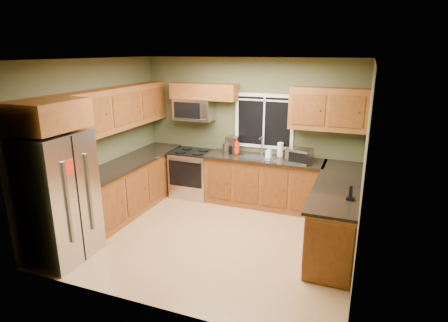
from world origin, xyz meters
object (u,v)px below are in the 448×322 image
Objects in this scene: range at (193,173)px; coffee_maker at (232,146)px; soap_bottle_b at (269,152)px; toaster_oven at (299,156)px; kettle at (226,148)px; cordless_phone at (351,196)px; paper_towel_roll at (280,149)px; microwave at (194,109)px; refrigerator at (58,197)px; soap_bottle_a at (236,146)px.

coffee_maker is at bearing 6.88° from range.
toaster_oven is at bearing -10.58° from soap_bottle_b.
kettle is 0.81m from soap_bottle_b.
paper_towel_roll is at bearing 127.13° from cordless_phone.
toaster_oven reaches higher than soap_bottle_b.
paper_towel_roll is 0.25m from soap_bottle_b.
paper_towel_roll reaches higher than soap_bottle_b.
kettle is (-1.38, 0.09, -0.01)m from toaster_oven.
coffee_maker is 0.74m from soap_bottle_b.
paper_towel_roll is at bearing 2.50° from microwave.
kettle is at bearing 176.48° from toaster_oven.
range is at bearing 152.97° from cordless_phone.
refrigerator is 1.92× the size of range.
paper_towel_roll reaches higher than cordless_phone.
paper_towel_roll is 0.92× the size of soap_bottle_a.
cordless_phone is (3.03, -1.55, 0.53)m from range.
coffee_maker is 2.77m from cordless_phone.
paper_towel_roll is 2.20m from cordless_phone.
kettle is at bearing -164.71° from soap_bottle_a.
soap_bottle_b is (-0.17, -0.18, -0.02)m from paper_towel_roll.
microwave reaches higher than toaster_oven.
range is 4.83× the size of cordless_phone.
toaster_oven is 0.58m from soap_bottle_b.
refrigerator reaches higher than soap_bottle_b.
microwave reaches higher than refrigerator.
microwave is 3.91× the size of cordless_phone.
refrigerator reaches higher than kettle.
microwave is 1.83m from paper_towel_roll.
coffee_maker is at bearing 62.58° from refrigerator.
kettle is 1.00m from paper_towel_roll.
soap_bottle_a is (0.90, -0.08, -0.64)m from microwave.
range is 1.81m from paper_towel_roll.
soap_bottle_a is at bearing 15.29° from kettle.
soap_bottle_a is at bearing -20.27° from coffee_maker.
soap_bottle_b is at bearing -2.56° from soap_bottle_a.
cordless_phone is at bearing -33.91° from kettle.
toaster_oven is 1.21m from soap_bottle_a.
range is at bearing -89.98° from microwave.
refrigerator reaches higher than range.
soap_bottle_b is 1.07× the size of cordless_phone.
microwave is 3.54m from cordless_phone.
range is 0.93m from kettle.
coffee_maker is 1.51× the size of soap_bottle_b.
soap_bottle_a is at bearing 3.72° from range.
coffee_maker is at bearing 174.86° from soap_bottle_b.
range is at bearing 177.91° from toaster_oven.
range is 4.53× the size of soap_bottle_b.
soap_bottle_b is at bearing 51.60° from refrigerator.
toaster_oven is at bearing -2.09° from range.
range is at bearing -176.28° from soap_bottle_a.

